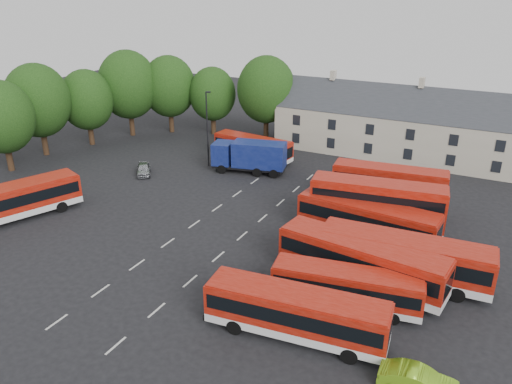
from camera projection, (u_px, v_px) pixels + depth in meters
ground at (182, 233)px, 43.91m from camera, size 140.00×140.00×0.00m
lane_markings at (218, 230)px, 44.49m from camera, size 5.15×33.80×0.01m
treeline at (134, 95)px, 65.93m from camera, size 29.92×32.59×12.01m
terrace_houses at (416, 128)px, 61.06m from camera, size 35.70×7.13×10.06m
bus_row_a at (296, 311)px, 30.42m from camera, size 11.49×3.76×3.19m
bus_row_b at (347, 285)px, 33.36m from camera, size 10.21×3.93×2.82m
bus_row_c at (361, 259)px, 35.77m from camera, size 12.49×4.28×3.46m
bus_row_d at (404, 255)px, 36.25m from camera, size 12.42×3.55×3.47m
bus_row_e at (367, 218)px, 42.09m from camera, size 12.08×3.74×3.36m
bus_dd_south at (377, 204)px, 43.29m from camera, size 11.65×4.30×4.67m
bus_dd_north at (389, 186)px, 47.64m from camera, size 10.77×3.65×4.33m
bus_west at (13, 200)px, 45.67m from camera, size 6.74×12.07×3.36m
bus_north at (253, 146)px, 61.48m from camera, size 10.43×3.46×2.89m
box_truck at (250, 155)px, 57.18m from camera, size 8.76×4.45×3.67m
silver_car at (144, 169)px, 57.18m from camera, size 3.50×3.90×1.28m
lime_car at (419, 381)px, 26.69m from camera, size 4.34×1.77×1.40m
lamppost at (207, 127)px, 58.13m from camera, size 0.63×0.32×8.99m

